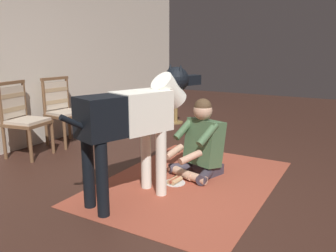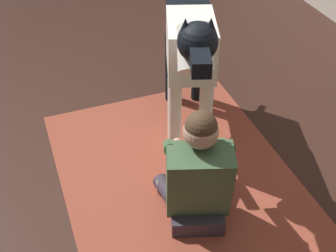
# 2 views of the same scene
# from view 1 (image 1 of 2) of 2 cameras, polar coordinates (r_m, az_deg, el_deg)

# --- Properties ---
(ground_plane) EXTENTS (15.26, 15.26, 0.00)m
(ground_plane) POSITION_cam_1_polar(r_m,az_deg,el_deg) (3.35, 5.50, -11.76)
(ground_plane) COLOR #392119
(area_rug) EXTENTS (2.32, 1.64, 0.01)m
(area_rug) POSITION_cam_1_polar(r_m,az_deg,el_deg) (3.69, 3.71, -9.25)
(area_rug) COLOR #9B4531
(area_rug) RESTS_ON ground
(dining_chair_left_of_pair) EXTENTS (0.53, 0.53, 0.98)m
(dining_chair_left_of_pair) POSITION_cam_1_polar(r_m,az_deg,el_deg) (4.82, -23.33, 1.65)
(dining_chair_left_of_pair) COLOR brown
(dining_chair_left_of_pair) RESTS_ON ground
(dining_chair_right_of_pair) EXTENTS (0.50, 0.50, 0.98)m
(dining_chair_right_of_pair) POSITION_cam_1_polar(r_m,az_deg,el_deg) (5.25, -17.34, 2.98)
(dining_chair_right_of_pair) COLOR brown
(dining_chair_right_of_pair) RESTS_ON ground
(person_sitting_on_floor) EXTENTS (0.70, 0.60, 0.86)m
(person_sitting_on_floor) POSITION_cam_1_polar(r_m,az_deg,el_deg) (3.79, 5.56, -3.05)
(person_sitting_on_floor) COLOR #3C3440
(person_sitting_on_floor) RESTS_ON ground
(large_dog) EXTENTS (1.48, 0.63, 1.24)m
(large_dog) POSITION_cam_1_polar(r_m,az_deg,el_deg) (3.11, -5.36, 1.69)
(large_dog) COLOR white
(large_dog) RESTS_ON ground
(hot_dog_on_plate) EXTENTS (0.22, 0.22, 0.06)m
(hot_dog_on_plate) POSITION_cam_1_polar(r_m,az_deg,el_deg) (3.63, 1.17, -9.22)
(hot_dog_on_plate) COLOR silver
(hot_dog_on_plate) RESTS_ON ground
(round_side_table) EXTENTS (0.37, 0.37, 0.56)m
(round_side_table) POSITION_cam_1_polar(r_m,az_deg,el_deg) (6.43, 1.31, 3.40)
(round_side_table) COLOR olive
(round_side_table) RESTS_ON ground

